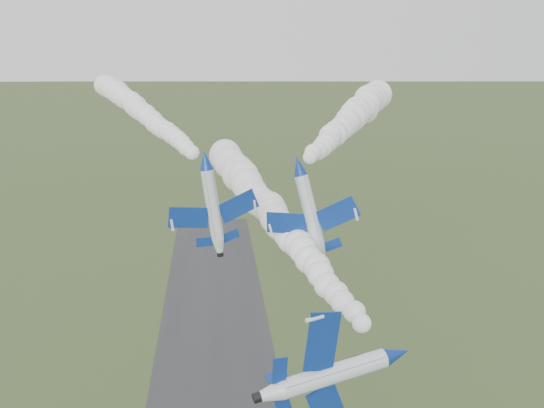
{
  "coord_description": "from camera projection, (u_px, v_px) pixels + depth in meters",
  "views": [
    {
      "loc": [
        0.5,
        -47.08,
        60.51
      ],
      "look_at": [
        6.99,
        17.9,
        43.17
      ],
      "focal_mm": 40.0,
      "sensor_mm": 36.0,
      "label": 1
    }
  ],
  "objects": [
    {
      "name": "jet_lead",
      "position": [
        398.0,
        355.0,
        50.18
      ],
      "size": [
        5.01,
        13.7,
        11.36
      ],
      "rotation": [
        0.0,
        1.46,
        0.25
      ],
      "color": "silver"
    },
    {
      "name": "smoke_trail_jet_pair_right",
      "position": [
        351.0,
        119.0,
        99.88
      ],
      "size": [
        27.2,
        57.37,
        5.94
      ],
      "primitive_type": null,
      "rotation": [
        0.0,
        0.0,
        -0.37
      ],
      "color": "white"
    },
    {
      "name": "jet_pair_left",
      "position": [
        205.0,
        160.0,
        67.64
      ],
      "size": [
        10.76,
        12.64,
        3.29
      ],
      "rotation": [
        0.0,
        -0.13,
        0.27
      ],
      "color": "silver"
    },
    {
      "name": "smoke_trail_jet_pair_left",
      "position": [
        137.0,
        108.0,
        102.57
      ],
      "size": [
        24.04,
        71.27,
        4.54
      ],
      "primitive_type": null,
      "rotation": [
        0.0,
        0.0,
        0.27
      ],
      "color": "white"
    },
    {
      "name": "jet_pair_right",
      "position": [
        298.0,
        165.0,
        70.18
      ],
      "size": [
        11.05,
        13.15,
        4.15
      ],
      "rotation": [
        0.0,
        -0.26,
        -0.37
      ],
      "color": "silver"
    },
    {
      "name": "smoke_trail_jet_lead",
      "position": [
        270.0,
        212.0,
        82.14
      ],
      "size": [
        21.25,
        63.72,
        5.68
      ],
      "primitive_type": null,
      "rotation": [
        0.0,
        0.0,
        0.25
      ],
      "color": "white"
    }
  ]
}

